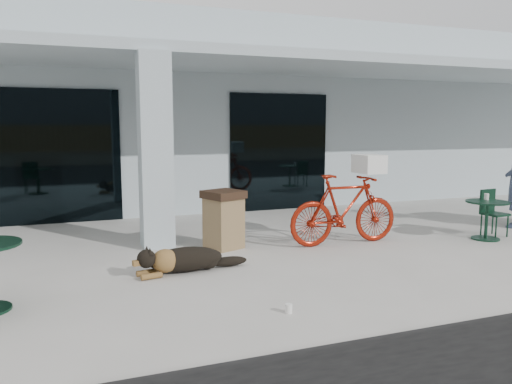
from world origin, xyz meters
name	(u,v)px	position (x,y,z in m)	size (l,w,h in m)	color
ground	(301,276)	(0.00, 0.00, 0.00)	(80.00, 80.00, 0.00)	#B9B5AE
building	(173,116)	(0.00, 8.50, 2.25)	(22.00, 7.00, 4.50)	#A8B5BE
storefront_glass_left	(48,157)	(-3.20, 4.98, 1.35)	(2.80, 0.06, 2.70)	black
storefront_glass_right	(279,152)	(1.80, 4.98, 1.35)	(2.40, 0.06, 2.70)	black
column	(155,151)	(-1.50, 2.30, 1.56)	(0.50, 0.50, 3.12)	#A8B5BE
overhang	(221,60)	(0.00, 3.60, 3.21)	(22.00, 2.80, 0.18)	#A8B5BE
bicycle	(344,209)	(1.44, 1.35, 0.59)	(0.56, 1.97, 1.18)	maroon
laundry_basket	(369,164)	(1.89, 1.35, 1.34)	(0.52, 0.38, 0.31)	white
dog	(186,258)	(-1.38, 0.70, 0.20)	(1.18, 0.39, 0.39)	black
cup_near_dog	(289,308)	(-0.69, -1.15, 0.05)	(0.08, 0.08, 0.10)	white
cafe_table_far	(486,220)	(3.94, 0.80, 0.34)	(0.72, 0.72, 0.67)	#113222
cafe_chair_far_a	(495,213)	(4.28, 0.94, 0.42)	(0.38, 0.41, 0.83)	#113222
cup_on_table	(487,197)	(4.06, 0.94, 0.73)	(0.08, 0.08, 0.11)	white
trash_receptacle	(224,219)	(-0.52, 1.80, 0.47)	(0.55, 0.55, 0.94)	olive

